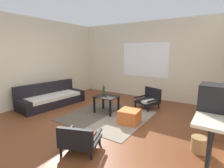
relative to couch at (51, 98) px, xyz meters
The scene contains 14 objects.
ground_plane 2.12m from the couch, 13.64° to the right, with size 7.80×7.80×0.00m, color brown.
far_wall_with_window 3.47m from the couch, 51.27° to the left, with size 5.60×0.13×2.70m.
side_wall_left 1.30m from the couch, 161.87° to the right, with size 0.12×6.60×2.70m, color beige.
area_rug 2.04m from the couch, ahead, with size 1.99×1.99×0.01m.
couch is the anchor object (origin of this frame).
coffee_table 1.90m from the couch, 11.93° to the left, with size 0.61×0.49×0.47m.
armchair_by_window 3.04m from the couch, 28.54° to the left, with size 0.75×0.72×0.59m.
armchair_striped_foreground 2.91m from the couch, 28.72° to the right, with size 0.76×0.73×0.50m.
ottoman_orange 2.71m from the couch, ahead, with size 0.45×0.45×0.33m, color #D1662D.
console_shelf 4.46m from the couch, ahead, with size 0.43×1.56×0.83m.
crt_television 4.50m from the couch, ahead, with size 0.44×0.42×0.37m.
clay_vase 4.46m from the couch, ahead, with size 0.18×0.18×0.33m.
glass_bottle 1.79m from the couch, 16.66° to the left, with size 0.07×0.07×0.28m.
wicker_basket 4.24m from the couch, ahead, with size 0.25×0.25×0.26m, color #9E7A4C.
Camera 1 is at (2.39, -2.81, 1.68)m, focal length 27.43 mm.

